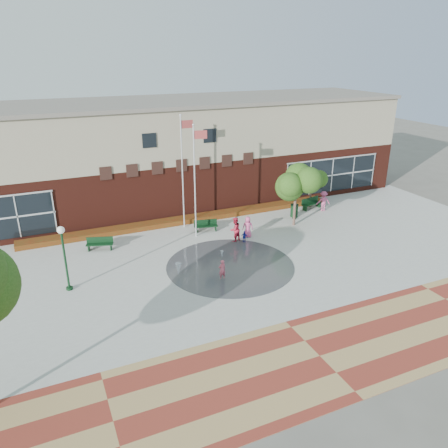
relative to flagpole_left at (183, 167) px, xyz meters
name	(u,v)px	position (x,y,z in m)	size (l,w,h in m)	color
ground	(251,287)	(0.50, -10.63, -4.96)	(120.00, 120.00, 0.00)	#666056
plaza_concrete	(224,259)	(0.50, -6.63, -4.95)	(46.00, 18.00, 0.01)	#A8A8A0
paver_band	(320,356)	(0.50, -17.63, -4.95)	(46.00, 6.00, 0.01)	maroon
splash_pad	(230,266)	(0.50, -7.63, -4.95)	(8.40, 8.40, 0.01)	#383A3D
library_building	(164,152)	(0.50, 6.85, -0.31)	(44.40, 10.40, 9.20)	#4B1A12
flower_bed	(187,222)	(0.50, 0.97, -4.96)	(26.00, 1.20, 0.40)	#940907
flagpole_left	(183,167)	(0.00, 0.00, 0.00)	(1.05, 0.17, 8.91)	white
flagpole_right	(195,176)	(0.20, -2.16, -0.21)	(1.04, 0.26, 8.49)	white
lamp_left	(64,251)	(-9.50, -6.57, -2.45)	(0.43, 0.43, 4.04)	#103218
lamp_right	(296,194)	(8.97, -2.04, -2.77)	(0.37, 0.37, 3.52)	#103218
bench_left	(100,246)	(-6.93, -1.68, -4.66)	(1.92, 1.05, 0.93)	#103218
bench_mid	(206,228)	(1.21, -1.54, -4.66)	(1.88, 0.86, 0.91)	#103218
bench_right	(311,206)	(11.73, -0.53, -4.63)	(2.10, 0.96, 1.02)	#103218
trash_can	(294,211)	(9.27, -1.55, -4.40)	(0.67, 0.67, 1.10)	#103218
tree_mid	(296,180)	(8.20, -3.19, -1.18)	(3.08, 3.08, 5.19)	#4F372D
tree_small_right	(312,179)	(11.89, -0.03, -2.29)	(2.14, 2.14, 3.66)	#4F372D
water_jet_a	(179,275)	(-3.01, -7.50, -4.96)	(0.41, 0.41, 0.80)	white
water_jet_b	(222,258)	(0.46, -6.37, -4.96)	(0.23, 0.23, 0.51)	white
child_splash	(222,270)	(-0.69, -9.04, -4.31)	(0.47, 0.31, 1.30)	#CB5165
adult_red	(235,229)	(2.47, -4.15, -4.02)	(0.91, 0.71, 1.88)	#BC2037
adult_pink	(248,227)	(3.70, -3.83, -4.14)	(0.80, 0.52, 1.63)	#D14C84
child_blue	(244,237)	(3.01, -4.66, -4.51)	(0.52, 0.22, 0.89)	#1C2AA5
person_bench	(323,201)	(12.41, -1.30, -4.07)	(1.15, 0.66, 1.79)	#C14B7C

